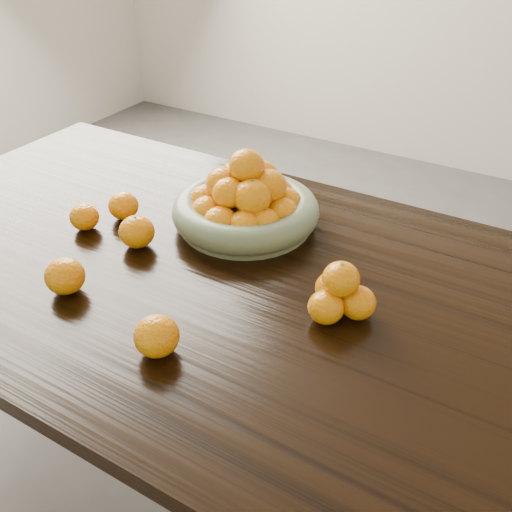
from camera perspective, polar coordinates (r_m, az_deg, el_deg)
The scene contains 9 objects.
ground at distance 1.78m, azimuth -0.71°, elevation -22.16°, with size 5.00×5.00×0.00m, color #53504F.
dining_table at distance 1.29m, azimuth -0.92°, elevation -5.41°, with size 2.00×1.00×0.75m.
fruit_bowl at distance 1.40m, azimuth -1.03°, elevation 5.22°, with size 0.36×0.36×0.20m.
orange_pyramid at distance 1.12m, azimuth 8.34°, elevation -3.76°, with size 0.13×0.13×0.12m.
loose_orange_0 at distance 1.35m, azimuth -11.83°, elevation 2.39°, with size 0.08×0.08×0.08m, color orange.
loose_orange_1 at distance 1.24m, azimuth -18.56°, elevation -1.91°, with size 0.08×0.08×0.08m, color orange.
loose_orange_2 at distance 1.04m, azimuth -9.91°, elevation -7.90°, with size 0.08×0.08×0.08m, color orange.
loose_orange_3 at distance 1.47m, azimuth -13.12°, elevation 4.92°, with size 0.08×0.08×0.07m, color orange.
loose_orange_4 at distance 1.45m, azimuth -16.79°, elevation 3.76°, with size 0.07×0.07×0.07m, color orange.
Camera 1 is at (0.53, -0.85, 1.47)m, focal length 40.00 mm.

